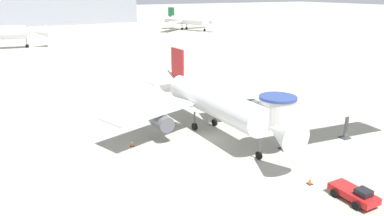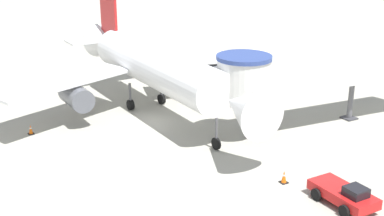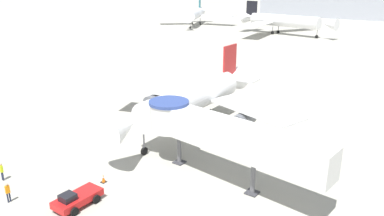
# 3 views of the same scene
# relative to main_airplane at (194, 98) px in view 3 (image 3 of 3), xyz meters

# --- Properties ---
(ground_plane) EXTENTS (800.00, 800.00, 0.00)m
(ground_plane) POSITION_rel_main_airplane_xyz_m (-1.04, -2.23, -4.01)
(ground_plane) COLOR #9E9B8E
(main_airplane) EXTENTS (27.84, 26.74, 9.47)m
(main_airplane) POSITION_rel_main_airplane_xyz_m (0.00, 0.00, 0.00)
(main_airplane) COLOR white
(main_airplane) RESTS_ON ground_plane
(jet_bridge) EXTENTS (19.23, 5.15, 6.46)m
(jet_bridge) POSITION_rel_main_airplane_xyz_m (9.25, -9.32, 0.76)
(jet_bridge) COLOR silver
(jet_bridge) RESTS_ON ground_plane
(pushback_tug_red) EXTENTS (2.21, 4.12, 1.50)m
(pushback_tug_red) POSITION_rel_main_airplane_xyz_m (2.26, -20.07, -3.31)
(pushback_tug_red) COLOR red
(pushback_tug_red) RESTS_ON ground_plane
(traffic_cone_near_nose) EXTENTS (0.50, 0.50, 0.82)m
(traffic_cone_near_nose) POSITION_rel_main_airplane_xyz_m (1.07, -16.11, -3.62)
(traffic_cone_near_nose) COLOR black
(traffic_cone_near_nose) RESTS_ON ground_plane
(traffic_cone_port_wing) EXTENTS (0.46, 0.46, 0.76)m
(traffic_cone_port_wing) POSITION_rel_main_airplane_xyz_m (-10.62, 0.23, -3.65)
(traffic_cone_port_wing) COLOR black
(traffic_cone_port_wing) RESTS_ON ground_plane
(ground_crew_marshaller) EXTENTS (0.24, 0.37, 1.81)m
(ground_crew_marshaller) POSITION_rel_main_airplane_xyz_m (-2.94, -23.07, -2.97)
(ground_crew_marshaller) COLOR #1E2338
(ground_crew_marshaller) RESTS_ON ground_plane
(ground_crew_wing_walker) EXTENTS (0.35, 0.23, 1.79)m
(ground_crew_wing_walker) POSITION_rel_main_airplane_xyz_m (-6.99, -21.40, -2.98)
(ground_crew_wing_walker) COLOR #1E2338
(ground_crew_wing_walker) RESTS_ON ground_plane
(background_jet_teal_tail) EXTENTS (32.01, 34.31, 10.80)m
(background_jet_teal_tail) POSITION_rel_main_airplane_xyz_m (-68.67, 98.20, 0.72)
(background_jet_teal_tail) COLOR silver
(background_jet_teal_tail) RESTS_ON ground_plane
(background_jet_black_tail) EXTENTS (36.91, 40.46, 11.14)m
(background_jet_black_tail) POSITION_rel_main_airplane_xyz_m (-26.62, 91.58, 0.85)
(background_jet_black_tail) COLOR white
(background_jet_black_tail) RESTS_ON ground_plane
(terminal_building) EXTENTS (120.31, 19.79, 14.43)m
(terminal_building) POSITION_rel_main_airplane_xyz_m (-9.48, 172.77, 3.21)
(terminal_building) COLOR #999EA8
(terminal_building) RESTS_ON ground_plane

